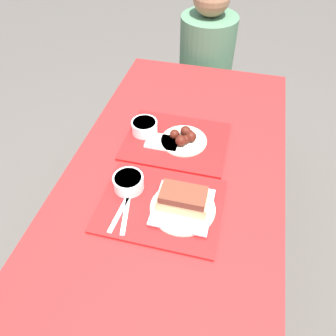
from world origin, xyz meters
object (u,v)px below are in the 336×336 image
object	(u,v)px
bowl_coleslaw_far	(144,126)
person_seated_across	(207,49)
brisket_sandwich_plate	(183,203)
wings_plate_far	(184,138)
tray_far	(176,141)
bowl_coleslaw_near	(128,182)
tray_near	(161,205)

from	to	relation	value
bowl_coleslaw_far	person_seated_across	xyz separation A→B (m)	(0.14, 0.86, -0.05)
brisket_sandwich_plate	person_seated_across	distance (m)	1.23
wings_plate_far	person_seated_across	bearing A→B (deg)	92.86
tray_far	person_seated_across	size ratio (longest dim) A/B	0.61
bowl_coleslaw_near	person_seated_across	size ratio (longest dim) A/B	0.16
bowl_coleslaw_near	wings_plate_far	distance (m)	0.33
bowl_coleslaw_near	wings_plate_far	size ratio (longest dim) A/B	0.58
tray_far	brisket_sandwich_plate	xyz separation A→B (m)	(0.10, -0.35, 0.04)
wings_plate_far	bowl_coleslaw_near	bearing A→B (deg)	-116.17
brisket_sandwich_plate	bowl_coleslaw_near	bearing A→B (deg)	166.75
tray_near	wings_plate_far	world-z (taller)	wings_plate_far
tray_far	bowl_coleslaw_far	xyz separation A→B (m)	(-0.15, 0.02, 0.04)
tray_near	person_seated_across	world-z (taller)	person_seated_across
brisket_sandwich_plate	bowl_coleslaw_far	xyz separation A→B (m)	(-0.25, 0.37, -0.01)
tray_far	bowl_coleslaw_near	world-z (taller)	bowl_coleslaw_near
bowl_coleslaw_near	wings_plate_far	xyz separation A→B (m)	(0.15, 0.30, -0.01)
tray_far	brisket_sandwich_plate	bearing A→B (deg)	-73.53
tray_far	bowl_coleslaw_near	bearing A→B (deg)	-110.60
bowl_coleslaw_near	tray_near	bearing A→B (deg)	-20.32
tray_far	bowl_coleslaw_far	distance (m)	0.15
bowl_coleslaw_far	person_seated_across	bearing A→B (deg)	80.83
wings_plate_far	brisket_sandwich_plate	bearing A→B (deg)	-78.95
bowl_coleslaw_far	wings_plate_far	distance (m)	0.18
brisket_sandwich_plate	wings_plate_far	bearing A→B (deg)	101.05
tray_far	wings_plate_far	distance (m)	0.04
bowl_coleslaw_near	bowl_coleslaw_far	size ratio (longest dim) A/B	1.00
tray_near	bowl_coleslaw_near	xyz separation A→B (m)	(-0.14, 0.05, 0.04)
bowl_coleslaw_far	wings_plate_far	world-z (taller)	wings_plate_far
wings_plate_far	person_seated_across	size ratio (longest dim) A/B	0.28
bowl_coleslaw_near	brisket_sandwich_plate	distance (m)	0.22
wings_plate_far	bowl_coleslaw_far	bearing A→B (deg)	173.29
brisket_sandwich_plate	bowl_coleslaw_far	world-z (taller)	brisket_sandwich_plate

